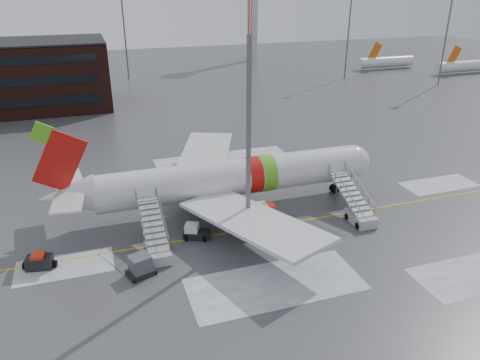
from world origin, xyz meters
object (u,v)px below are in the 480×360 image
object	(u,v)px
airstair_aft	(156,243)
pushback_tug	(195,232)
uld_container	(140,266)
airstair_fwd	(357,210)
light_mast_near	(249,111)
airliner	(225,179)
baggage_tractor	(39,262)

from	to	relation	value
airstair_aft	pushback_tug	xyz separation A→B (m)	(3.90, 1.70, -0.45)
airstair_aft	uld_container	distance (m)	3.28
airstair_aft	uld_container	xyz separation A→B (m)	(-1.72, -2.78, -0.24)
airstair_fwd	airstair_aft	xyz separation A→B (m)	(-20.23, 0.00, 0.00)
uld_container	light_mast_near	xyz separation A→B (m)	(10.49, 3.28, 11.27)
airliner	airstair_fwd	world-z (taller)	airliner
pushback_tug	baggage_tractor	size ratio (longest dim) A/B	0.97
airliner	airstair_aft	bearing A→B (deg)	-142.02
airstair_fwd	airstair_aft	world-z (taller)	same
airstair_aft	light_mast_near	xyz separation A→B (m)	(8.77, 0.50, 11.04)
airstair_aft	pushback_tug	world-z (taller)	airstair_aft
pushback_tug	airstair_aft	bearing A→B (deg)	-156.46
pushback_tug	airliner	bearing A→B (deg)	47.24
pushback_tug	airstair_fwd	bearing A→B (deg)	-5.94
pushback_tug	baggage_tractor	distance (m)	13.60
light_mast_near	airstair_fwd	bearing A→B (deg)	-2.50
airliner	airstair_aft	distance (m)	10.88
airstair_aft	pushback_tug	distance (m)	4.28
airstair_aft	baggage_tractor	xyz separation A→B (m)	(-9.68, 0.90, -0.47)
airliner	airstair_fwd	bearing A→B (deg)	-28.86
pushback_tug	baggage_tractor	xyz separation A→B (m)	(-13.58, -0.80, -0.01)
airstair_fwd	airstair_aft	bearing A→B (deg)	180.00
uld_container	airliner	bearing A→B (deg)	42.69
airliner	baggage_tractor	bearing A→B (deg)	-162.66
airstair_aft	light_mast_near	world-z (taller)	light_mast_near
airliner	airstair_fwd	size ratio (longest dim) A/B	4.55
airstair_aft	light_mast_near	size ratio (longest dim) A/B	0.33
airstair_aft	pushback_tug	bearing A→B (deg)	23.54
airstair_fwd	baggage_tractor	world-z (taller)	airstair_fwd
airstair_fwd	light_mast_near	size ratio (longest dim) A/B	0.33
airstair_fwd	light_mast_near	distance (m)	15.93
airstair_aft	uld_container	size ratio (longest dim) A/B	3.01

